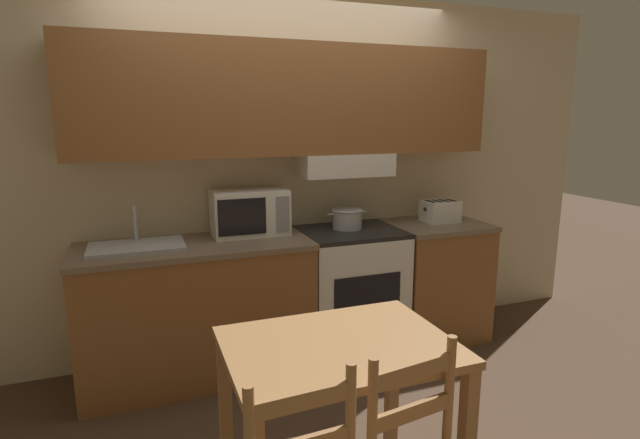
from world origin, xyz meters
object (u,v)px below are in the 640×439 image
(stove_range, at_px, (350,290))
(toaster, at_px, (440,211))
(cooking_pot, at_px, (347,218))
(dining_table, at_px, (339,371))
(sink_basin, at_px, (137,246))
(microwave, at_px, (250,212))

(stove_range, xyz_separation_m, toaster, (0.75, 0.02, 0.54))
(cooking_pot, bearing_deg, stove_range, -82.48)
(cooking_pot, relative_size, toaster, 1.12)
(dining_table, bearing_deg, stove_range, 64.27)
(dining_table, bearing_deg, sink_basin, 118.99)
(sink_basin, bearing_deg, microwave, 9.99)
(sink_basin, bearing_deg, cooking_pot, 2.33)
(stove_range, relative_size, toaster, 3.37)
(stove_range, bearing_deg, dining_table, -115.73)
(microwave, relative_size, toaster, 1.88)
(microwave, distance_m, sink_basin, 0.76)
(stove_range, xyz_separation_m, microwave, (-0.70, 0.12, 0.61))
(cooking_pot, bearing_deg, dining_table, -114.69)
(cooking_pot, distance_m, sink_basin, 1.43)
(cooking_pot, relative_size, sink_basin, 0.54)
(microwave, xyz_separation_m, toaster, (1.46, -0.10, -0.07))
(toaster, bearing_deg, cooking_pot, 177.51)
(cooking_pot, distance_m, dining_table, 1.62)
(toaster, height_order, sink_basin, sink_basin)
(toaster, relative_size, sink_basin, 0.48)
(sink_basin, bearing_deg, dining_table, -61.01)
(stove_range, relative_size, cooking_pot, 3.00)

